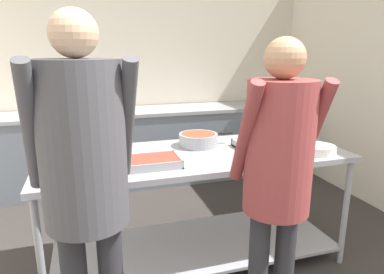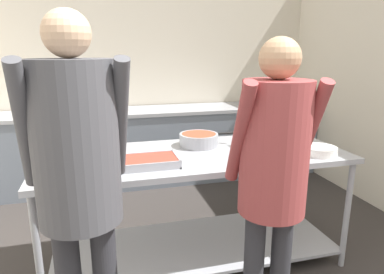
% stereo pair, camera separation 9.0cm
% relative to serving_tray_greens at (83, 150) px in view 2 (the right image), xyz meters
% --- Properties ---
extents(wall_rear, '(4.42, 0.06, 2.65)m').
position_rel_serving_tray_greens_xyz_m(wall_rear, '(0.78, 1.96, 0.41)').
color(wall_rear, beige).
rests_on(wall_rear, ground_plane).
extents(back_counter, '(4.26, 0.65, 0.92)m').
position_rel_serving_tray_greens_xyz_m(back_counter, '(0.78, 1.59, -0.45)').
color(back_counter, slate).
rests_on(back_counter, ground_plane).
extents(serving_counter, '(2.25, 0.87, 0.89)m').
position_rel_serving_tray_greens_xyz_m(serving_counter, '(0.81, -0.21, -0.31)').
color(serving_counter, '#9EA0A8').
rests_on(serving_counter, ground_plane).
extents(serving_tray_greens, '(0.38, 0.34, 0.05)m').
position_rel_serving_tray_greens_xyz_m(serving_tray_greens, '(0.00, 0.00, 0.00)').
color(serving_tray_greens, '#9EA0A8').
rests_on(serving_tray_greens, serving_counter).
extents(serving_tray_roast, '(0.40, 0.26, 0.05)m').
position_rel_serving_tray_greens_xyz_m(serving_tray_roast, '(0.43, -0.39, -0.00)').
color(serving_tray_roast, '#9EA0A8').
rests_on(serving_tray_roast, serving_counter).
extents(sauce_pan, '(0.45, 0.31, 0.10)m').
position_rel_serving_tray_greens_xyz_m(sauce_pan, '(0.89, -0.02, 0.03)').
color(sauce_pan, '#9EA0A8').
rests_on(sauce_pan, serving_counter).
extents(serving_tray_vegetables, '(0.37, 0.31, 0.05)m').
position_rel_serving_tray_greens_xyz_m(serving_tray_vegetables, '(1.33, -0.23, -0.00)').
color(serving_tray_vegetables, '#9EA0A8').
rests_on(serving_tray_vegetables, serving_counter).
extents(plate_stack, '(0.25, 0.25, 0.06)m').
position_rel_serving_tray_greens_xyz_m(plate_stack, '(1.68, -0.47, 0.00)').
color(plate_stack, white).
rests_on(plate_stack, serving_counter).
extents(guest_serving_left, '(0.48, 0.36, 1.70)m').
position_rel_serving_tray_greens_xyz_m(guest_serving_left, '(1.01, -1.00, 0.14)').
color(guest_serving_left, '#2D2D33').
rests_on(guest_serving_left, ground_plane).
extents(guest_serving_right, '(0.52, 0.39, 1.80)m').
position_rel_serving_tray_greens_xyz_m(guest_serving_right, '(0.03, -0.95, 0.20)').
color(guest_serving_right, '#2D2D33').
rests_on(guest_serving_right, ground_plane).
extents(water_bottle, '(0.06, 0.06, 0.29)m').
position_rel_serving_tray_greens_xyz_m(water_bottle, '(0.06, 1.57, 0.15)').
color(water_bottle, silver).
rests_on(water_bottle, back_counter).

